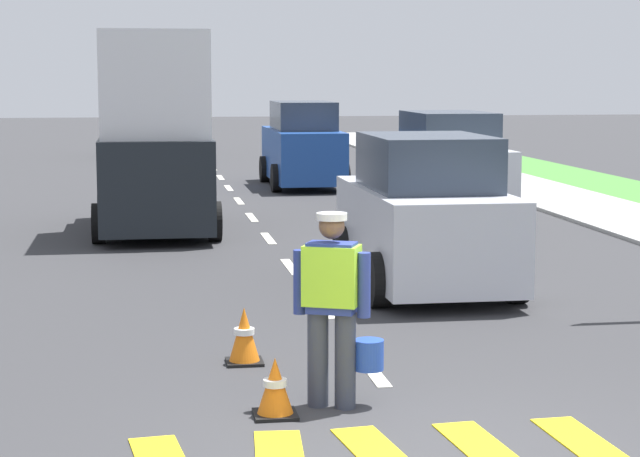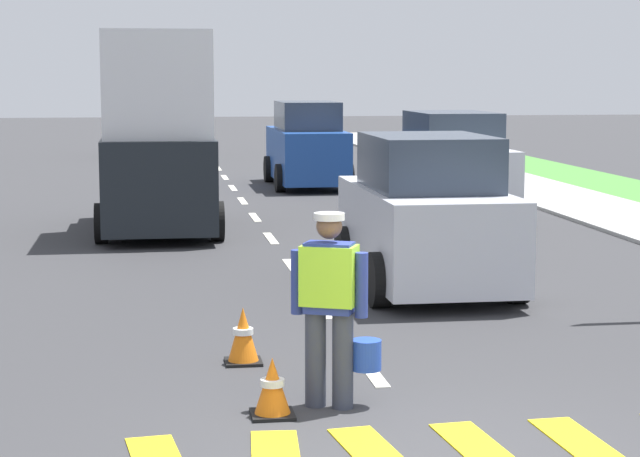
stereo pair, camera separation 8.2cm
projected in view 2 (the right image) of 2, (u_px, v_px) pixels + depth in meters
The scene contains 10 objects.
ground_plane at pixel (232, 187), 29.14m from camera, with size 96.00×96.00×0.00m, color #333335.
lane_center_line at pixel (221, 173), 33.26m from camera, with size 0.14×46.40×0.01m.
road_worker at pixel (332, 300), 9.80m from camera, with size 0.76×0.44×1.67m.
traffic_cone_near at pixel (272, 387), 9.62m from camera, with size 0.36×0.36×0.50m.
traffic_cone_far at pixel (243, 336), 11.38m from camera, with size 0.36×0.36×0.56m.
delivery_truck at pixel (158, 143), 20.60m from camera, with size 2.16×4.60×3.54m.
car_oncoming_third at pixel (156, 129), 40.16m from camera, with size 1.93×3.88×1.99m.
car_outgoing_ahead at pixel (426, 217), 15.33m from camera, with size 1.96×3.92×2.03m.
car_parked_far at pixel (450, 165), 23.96m from camera, with size 2.02×4.37×2.05m.
car_outgoing_far at pixel (307, 147), 29.18m from camera, with size 1.87×4.32×2.14m.
Camera 2 is at (-2.07, -8.03, 2.82)m, focal length 65.26 mm.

